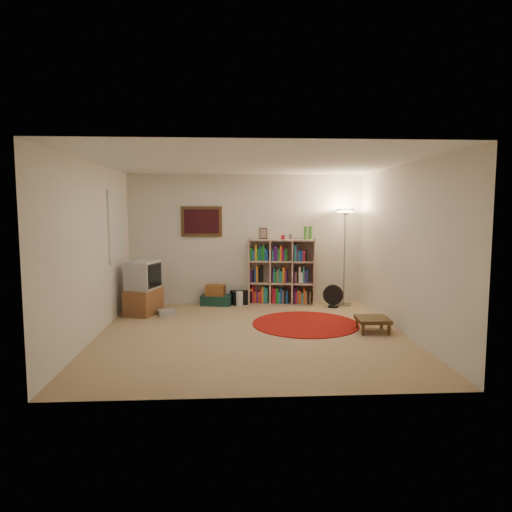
# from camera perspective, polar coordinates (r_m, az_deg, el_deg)

# --- Properties ---
(room) EXTENTS (4.54, 4.54, 2.54)m
(room) POSITION_cam_1_polar(r_m,az_deg,el_deg) (6.64, -1.06, 0.87)
(room) COLOR tan
(room) RESTS_ON ground
(bookshelf) EXTENTS (1.31, 0.58, 1.51)m
(bookshelf) POSITION_cam_1_polar(r_m,az_deg,el_deg) (8.80, 3.12, -2.13)
(bookshelf) COLOR tan
(bookshelf) RESTS_ON ground
(floor_lamp) EXTENTS (0.44, 0.44, 1.84)m
(floor_lamp) POSITION_cam_1_polar(r_m,az_deg,el_deg) (8.78, 11.07, 3.77)
(floor_lamp) COLOR #A1A0A5
(floor_lamp) RESTS_ON ground
(floor_fan) EXTENTS (0.38, 0.26, 0.43)m
(floor_fan) POSITION_cam_1_polar(r_m,az_deg,el_deg) (8.67, 9.62, -4.97)
(floor_fan) COLOR black
(floor_fan) RESTS_ON ground
(tv_stand) EXTENTS (0.63, 0.76, 0.94)m
(tv_stand) POSITION_cam_1_polar(r_m,az_deg,el_deg) (8.21, -13.89, -3.98)
(tv_stand) COLOR brown
(tv_stand) RESTS_ON ground
(dvd_box) EXTENTS (0.34, 0.31, 0.09)m
(dvd_box) POSITION_cam_1_polar(r_m,az_deg,el_deg) (8.14, -11.11, -6.94)
(dvd_box) COLOR #AAABAF
(dvd_box) RESTS_ON ground
(suitcase) EXTENTS (0.63, 0.47, 0.19)m
(suitcase) POSITION_cam_1_polar(r_m,az_deg,el_deg) (8.85, -4.93, -5.49)
(suitcase) COLOR #12342A
(suitcase) RESTS_ON ground
(wicker_basket) EXTENTS (0.39, 0.30, 0.20)m
(wicker_basket) POSITION_cam_1_polar(r_m,az_deg,el_deg) (8.80, -5.12, -4.28)
(wicker_basket) COLOR brown
(wicker_basket) RESTS_ON suitcase
(duffel_bag) EXTENTS (0.43, 0.39, 0.25)m
(duffel_bag) POSITION_cam_1_polar(r_m,az_deg,el_deg) (8.91, -1.93, -5.17)
(duffel_bag) COLOR black
(duffel_bag) RESTS_ON ground
(paper_towel) EXTENTS (0.14, 0.14, 0.27)m
(paper_towel) POSITION_cam_1_polar(r_m,az_deg,el_deg) (8.72, -2.08, -5.36)
(paper_towel) COLOR white
(paper_towel) RESTS_ON ground
(red_rug) EXTENTS (1.70, 1.70, 0.02)m
(red_rug) POSITION_cam_1_polar(r_m,az_deg,el_deg) (7.43, 6.19, -8.41)
(red_rug) COLOR maroon
(red_rug) RESTS_ON ground
(side_table) EXTENTS (0.50, 0.50, 0.22)m
(side_table) POSITION_cam_1_polar(r_m,az_deg,el_deg) (7.13, 14.38, -7.74)
(side_table) COLOR #3D2915
(side_table) RESTS_ON ground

